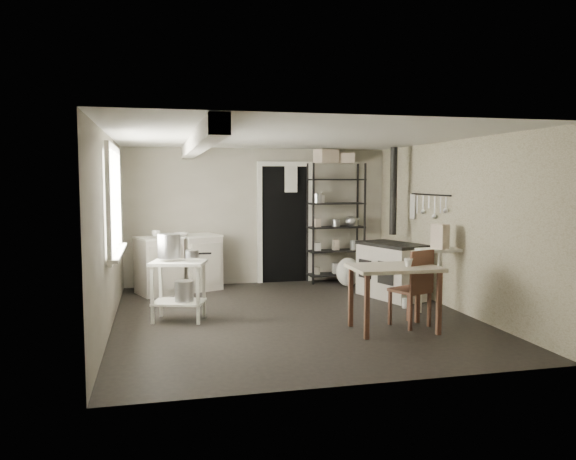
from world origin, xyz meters
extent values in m
plane|color=black|center=(0.00, 0.00, 0.00)|extent=(5.00, 5.00, 0.00)
plane|color=beige|center=(0.00, 0.00, 2.30)|extent=(5.00, 5.00, 0.00)
cube|color=#A29C8A|center=(0.00, 2.50, 1.15)|extent=(4.50, 0.02, 2.30)
cube|color=#A29C8A|center=(0.00, -2.50, 1.15)|extent=(4.50, 0.02, 2.30)
cube|color=#A29C8A|center=(-2.25, 0.00, 1.15)|extent=(0.02, 5.00, 2.30)
cube|color=#A29C8A|center=(2.25, 0.00, 1.15)|extent=(0.02, 5.00, 2.30)
cylinder|color=silver|center=(-1.55, 0.19, 0.94)|extent=(0.35, 0.35, 0.31)
cylinder|color=silver|center=(-1.28, 0.06, 0.85)|extent=(0.18, 0.18, 0.09)
cylinder|color=silver|center=(-1.38, 0.07, 0.39)|extent=(0.31, 0.31, 0.26)
imported|color=white|center=(-1.33, 1.96, 0.96)|extent=(0.36, 0.36, 0.07)
imported|color=white|center=(-1.72, 1.89, 0.97)|extent=(0.14, 0.14, 0.10)
imported|color=white|center=(1.05, 2.32, 1.37)|extent=(0.11, 0.11, 0.19)
cube|color=beige|center=(1.12, 2.26, 2.01)|extent=(0.40, 0.37, 0.23)
cube|color=beige|center=(1.49, 2.28, 1.99)|extent=(0.33, 0.31, 0.17)
cube|color=beige|center=(1.96, -0.19, 1.01)|extent=(0.19, 0.25, 0.33)
imported|color=white|center=(1.13, -0.99, 0.81)|extent=(0.11, 0.11, 0.10)
ellipsoid|color=silver|center=(1.38, 1.82, 0.24)|extent=(0.50, 0.47, 0.48)
cylinder|color=white|center=(1.63, 0.12, 0.07)|extent=(0.12, 0.12, 0.13)
camera|label=1|loc=(-1.68, -6.93, 1.75)|focal=35.00mm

